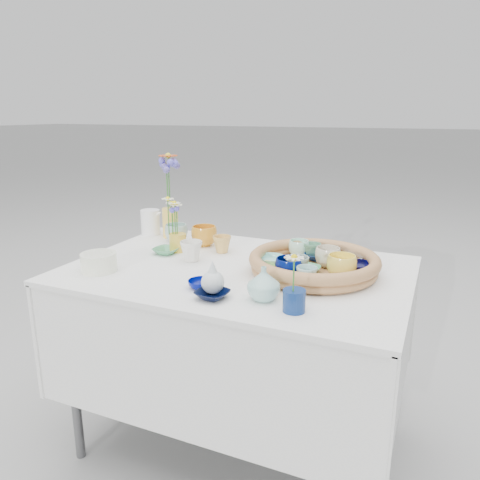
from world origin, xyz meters
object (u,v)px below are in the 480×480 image
at_px(bud_vase_seafoam, 264,283).
at_px(tall_vase_yellow, 170,223).
at_px(display_table, 238,440).
at_px(wicker_tray, 314,264).

height_order(bud_vase_seafoam, tall_vase_yellow, tall_vase_yellow).
bearing_deg(bud_vase_seafoam, display_table, 128.37).
bearing_deg(bud_vase_seafoam, wicker_tray, 74.85).
xyz_separation_m(display_table, wicker_tray, (0.28, 0.05, 0.80)).
bearing_deg(bud_vase_seafoam, tall_vase_yellow, 141.17).
bearing_deg(tall_vase_yellow, display_table, -31.53).
distance_m(display_table, tall_vase_yellow, 1.00).
relative_size(bud_vase_seafoam, tall_vase_yellow, 0.79).
relative_size(wicker_tray, tall_vase_yellow, 3.44).
distance_m(display_table, bud_vase_seafoam, 0.88).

